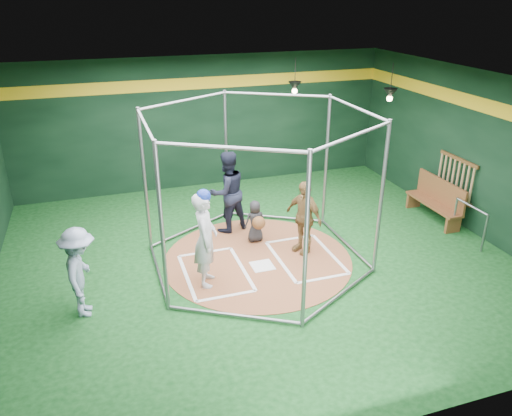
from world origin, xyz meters
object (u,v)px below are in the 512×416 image
object	(u,v)px
batter_figure	(205,238)
visitor_leopard	(304,217)
dugout_bench	(437,199)
umpire	(227,192)

from	to	relation	value
batter_figure	visitor_leopard	world-z (taller)	batter_figure
visitor_leopard	dugout_bench	xyz separation A→B (m)	(3.63, 0.50, -0.28)
batter_figure	umpire	size ratio (longest dim) A/B	1.01
visitor_leopard	dugout_bench	distance (m)	3.67
visitor_leopard	dugout_bench	size ratio (longest dim) A/B	0.92
visitor_leopard	umpire	distance (m)	1.89
batter_figure	dugout_bench	bearing A→B (deg)	10.57
batter_figure	visitor_leopard	distance (m)	2.25
batter_figure	dugout_bench	world-z (taller)	batter_figure
batter_figure	visitor_leopard	bearing A→B (deg)	15.03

